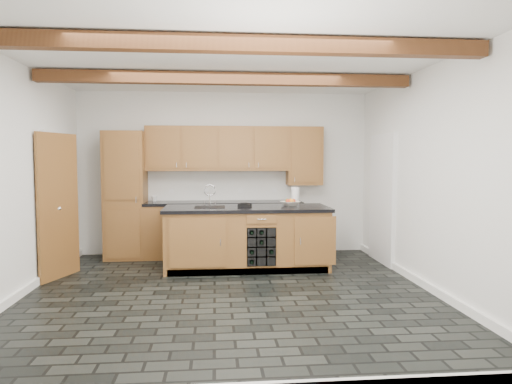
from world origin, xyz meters
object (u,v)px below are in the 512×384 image
(island, at_px, (247,238))
(paper_towel, at_px, (295,196))
(kitchen_scale, at_px, (245,205))
(fruit_bowl, at_px, (290,203))

(island, height_order, paper_towel, paper_towel)
(island, xyz_separation_m, paper_towel, (0.79, 0.35, 0.60))
(island, bearing_deg, paper_towel, 24.00)
(island, distance_m, kitchen_scale, 0.50)
(fruit_bowl, bearing_deg, island, -169.52)
(island, relative_size, paper_towel, 9.09)
(island, height_order, fruit_bowl, fruit_bowl)
(kitchen_scale, bearing_deg, paper_towel, 41.74)
(kitchen_scale, distance_m, paper_towel, 0.90)
(fruit_bowl, relative_size, paper_towel, 1.04)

